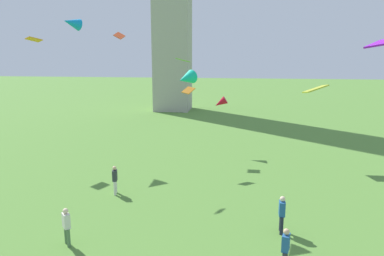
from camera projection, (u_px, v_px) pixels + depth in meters
name	position (u px, v px, depth m)	size (l,w,h in m)	color
person_0	(282.00, 212.00, 16.81)	(0.28, 0.55, 1.79)	#1E2333
person_1	(66.00, 224.00, 15.73)	(0.48, 0.50, 1.70)	#51754C
person_4	(286.00, 247.00, 13.88)	(0.37, 0.52, 1.72)	#2D3338
person_5	(115.00, 178.00, 21.48)	(0.35, 0.52, 1.71)	silver
kite_flying_0	(72.00, 23.00, 28.46)	(1.62, 1.75, 1.18)	#0F88D0
kite_flying_2	(186.00, 79.00, 18.77)	(1.19, 1.32, 0.87)	#10BE95
kite_flying_3	(34.00, 39.00, 27.54)	(1.19, 1.25, 0.42)	orange
kite_flying_4	(183.00, 60.00, 29.56)	(1.12, 0.88, 0.36)	#60CA1C
kite_flying_5	(220.00, 103.00, 30.28)	(1.21, 0.71, 1.12)	#B50E22
kite_flying_7	(315.00, 89.00, 27.03)	(1.80, 1.50, 0.73)	gold
kite_flying_8	(119.00, 36.00, 23.93)	(0.59, 0.81, 0.54)	#D14920
kite_flying_11	(188.00, 90.00, 26.11)	(0.96, 1.01, 0.49)	#BA6D18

